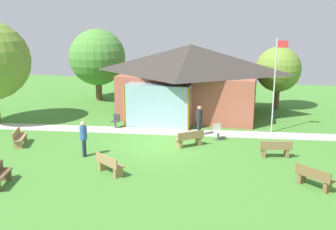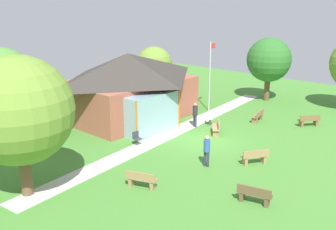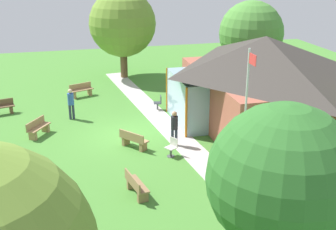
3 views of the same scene
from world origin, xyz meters
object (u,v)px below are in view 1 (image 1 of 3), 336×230
(bench_mid_left, at_px, (19,138))
(bench_front_center, at_px, (109,165))
(bench_rear_near_path, at_px, (190,139))
(tree_behind_pavilion_left, at_px, (97,57))
(pavilion, at_px, (190,79))
(patio_chair_west, at_px, (116,122))
(bench_mid_right, at_px, (275,149))
(bench_lawn_far_right, at_px, (314,178))
(visitor_on_path, at_px, (199,118))
(patio_chair_lawn_spare, at_px, (218,132))
(visitor_strolling_lawn, at_px, (84,136))
(tree_behind_pavilion_right, at_px, (278,70))
(flagpole, at_px, (275,81))

(bench_mid_left, bearing_deg, bench_front_center, 45.85)
(bench_rear_near_path, xyz_separation_m, tree_behind_pavilion_left, (-9.35, 9.95, 3.06))
(pavilion, height_order, patio_chair_west, pavilion)
(bench_mid_right, distance_m, bench_lawn_far_right, 3.48)
(bench_lawn_far_right, xyz_separation_m, patio_chair_west, (-10.60, 6.19, 0.01))
(pavilion, distance_m, bench_rear_near_path, 7.35)
(bench_mid_right, relative_size, visitor_on_path, 0.90)
(bench_lawn_far_right, relative_size, patio_chair_lawn_spare, 1.69)
(tree_behind_pavilion_left, bearing_deg, visitor_on_path, -40.04)
(bench_front_center, xyz_separation_m, visitor_strolling_lawn, (-1.99, 1.74, 0.62))
(visitor_strolling_lawn, bearing_deg, visitor_on_path, 126.54)
(tree_behind_pavilion_left, bearing_deg, bench_mid_right, -37.87)
(visitor_on_path, relative_size, tree_behind_pavilion_right, 0.38)
(pavilion, relative_size, bench_front_center, 6.50)
(patio_chair_lawn_spare, xyz_separation_m, tree_behind_pavilion_left, (-10.63, 8.41, 3.05))
(bench_rear_near_path, xyz_separation_m, patio_chair_west, (-4.96, 2.34, 0.01))
(bench_mid_left, relative_size, tree_behind_pavilion_left, 0.27)
(pavilion, bearing_deg, bench_front_center, -96.73)
(tree_behind_pavilion_left, bearing_deg, bench_mid_left, -86.77)
(flagpole, xyz_separation_m, visitor_strolling_lawn, (-8.85, -6.37, -1.98))
(patio_chair_lawn_spare, height_order, tree_behind_pavilion_right, tree_behind_pavilion_right)
(pavilion, xyz_separation_m, tree_behind_pavilion_left, (-8.03, 3.03, 0.97))
(visitor_on_path, bearing_deg, bench_mid_right, -106.08)
(bench_lawn_far_right, bearing_deg, bench_front_center, -138.54)
(bench_lawn_far_right, relative_size, visitor_strolling_lawn, 0.84)
(bench_lawn_far_right, distance_m, tree_behind_pavilion_left, 20.60)
(bench_rear_near_path, xyz_separation_m, tree_behind_pavilion_right, (4.59, 10.11, 2.49))
(bench_front_center, height_order, tree_behind_pavilion_right, tree_behind_pavilion_right)
(flagpole, distance_m, patio_chair_west, 9.62)
(patio_chair_lawn_spare, bearing_deg, bench_lawn_far_right, 97.10)
(pavilion, relative_size, flagpole, 1.79)
(bench_lawn_far_right, height_order, patio_chair_lawn_spare, patio_chair_lawn_spare)
(bench_lawn_far_right, relative_size, patio_chair_west, 1.69)
(bench_mid_right, height_order, visitor_strolling_lawn, visitor_strolling_lawn)
(bench_mid_right, relative_size, bench_mid_left, 1.00)
(bench_lawn_far_right, bearing_deg, bench_mid_right, 150.70)
(bench_front_center, xyz_separation_m, patio_chair_west, (-2.30, 6.75, 0.01))
(bench_mid_left, bearing_deg, patio_chair_west, 117.20)
(bench_mid_left, xyz_separation_m, visitor_on_path, (8.86, 3.84, 0.62))
(bench_front_center, height_order, patio_chair_lawn_spare, patio_chair_lawn_spare)
(patio_chair_lawn_spare, relative_size, visitor_on_path, 0.49)
(bench_mid_right, xyz_separation_m, bench_rear_near_path, (-4.27, 0.64, 0.00))
(pavilion, distance_m, visitor_on_path, 5.41)
(flagpole, relative_size, visitor_strolling_lawn, 3.12)
(bench_front_center, distance_m, patio_chair_west, 7.13)
(bench_front_center, bearing_deg, visitor_strolling_lawn, 171.56)
(pavilion, bearing_deg, bench_lawn_far_right, -57.13)
(bench_front_center, bearing_deg, tree_behind_pavilion_right, 96.29)
(flagpole, height_order, bench_mid_left, flagpole)
(bench_lawn_far_right, height_order, visitor_on_path, visitor_on_path)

